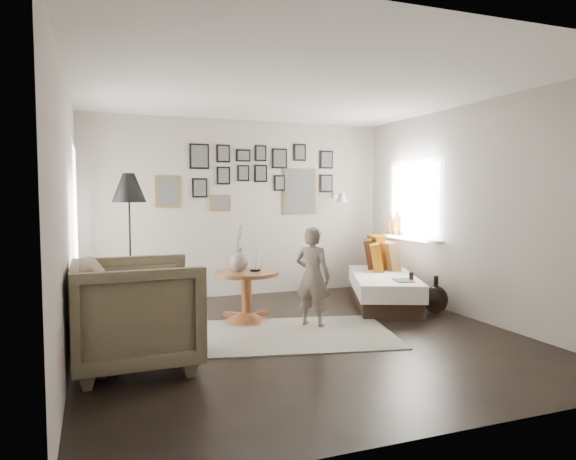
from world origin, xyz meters
name	(u,v)px	position (x,y,z in m)	size (l,w,h in m)	color
ground	(300,336)	(0.00, 0.00, 0.00)	(4.80, 4.80, 0.00)	black
wall_back	(240,208)	(0.00, 2.40, 1.30)	(4.50, 4.50, 0.00)	#A59A90
wall_front	(447,229)	(0.00, -2.40, 1.30)	(4.50, 4.50, 0.00)	#A59A90
wall_left	(67,218)	(-2.25, 0.00, 1.30)	(4.80, 4.80, 0.00)	#A59A90
wall_right	(474,212)	(2.25, 0.00, 1.30)	(4.80, 4.80, 0.00)	#A59A90
ceiling	(301,88)	(0.00, 0.00, 2.60)	(4.80, 4.80, 0.00)	white
door_left	(75,235)	(-2.23, 1.20, 1.05)	(0.00, 2.14, 2.14)	white
window_right	(405,234)	(2.18, 1.34, 0.93)	(0.15, 1.32, 1.30)	white
gallery_wall	(259,179)	(0.29, 2.38, 1.74)	(2.74, 0.03, 1.08)	olive
wall_sconce	(342,197)	(1.55, 2.13, 1.46)	(0.18, 0.36, 0.16)	white
rug	(298,334)	(0.01, 0.06, 0.01)	(2.01, 1.41, 0.01)	silver
pedestal_table	(247,298)	(-0.36, 0.81, 0.28)	(0.76, 0.76, 0.60)	brown
vase	(239,257)	(-0.44, 0.83, 0.77)	(0.22, 0.22, 0.55)	black
candles	(255,259)	(-0.25, 0.81, 0.74)	(0.13, 0.13, 0.28)	black
daybed	(380,284)	(1.65, 1.14, 0.28)	(1.44, 2.00, 0.90)	black
magazine_on_daybed	(403,280)	(1.60, 0.50, 0.42)	(0.20, 0.28, 0.01)	black
armchair	(137,313)	(-1.69, -0.42, 0.48)	(1.02, 1.05, 0.96)	#6F654B
armchair_cushion	(141,311)	(-1.66, -0.37, 0.48)	(0.43, 0.43, 0.11)	white
floor_lamp	(129,193)	(-1.62, 1.54, 1.52)	(0.41, 0.41, 1.76)	black
magazine_basket	(101,353)	(-2.00, -0.50, 0.18)	(0.32, 0.32, 0.37)	black
demijohn_large	(411,297)	(1.71, 0.48, 0.20)	(0.35, 0.35, 0.53)	black
demijohn_small	(436,299)	(2.00, 0.36, 0.18)	(0.31, 0.31, 0.48)	black
child	(313,277)	(0.29, 0.33, 0.57)	(0.42, 0.27, 1.14)	#6D5F56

